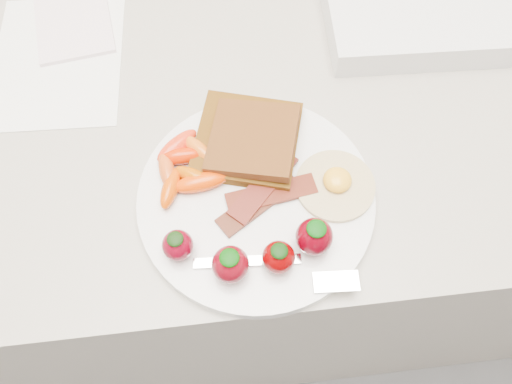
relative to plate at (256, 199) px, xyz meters
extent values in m
cube|color=gray|center=(-0.03, 0.17, -0.46)|extent=(2.00, 0.60, 0.90)
cylinder|color=white|center=(0.00, 0.00, 0.00)|extent=(0.27, 0.27, 0.02)
cube|color=#472605|center=(0.00, 0.07, 0.02)|extent=(0.15, 0.15, 0.01)
cube|color=#3E1607|center=(0.00, 0.06, 0.03)|extent=(0.12, 0.12, 0.02)
cylinder|color=beige|center=(0.09, 0.00, 0.01)|extent=(0.10, 0.10, 0.01)
ellipsoid|color=#F3A925|center=(0.09, 0.00, 0.02)|extent=(0.04, 0.04, 0.02)
cube|color=black|center=(0.00, -0.01, 0.01)|extent=(0.10, 0.08, 0.00)
cube|color=black|center=(0.02, 0.00, 0.01)|extent=(0.11, 0.04, 0.00)
cube|color=black|center=(0.01, 0.01, 0.02)|extent=(0.09, 0.09, 0.00)
ellipsoid|color=red|center=(-0.08, 0.06, 0.02)|extent=(0.06, 0.02, 0.02)
ellipsoid|color=#BA5000|center=(-0.07, 0.03, 0.02)|extent=(0.05, 0.04, 0.02)
ellipsoid|color=#CF4200|center=(-0.09, 0.02, 0.02)|extent=(0.03, 0.05, 0.02)
ellipsoid|color=#DA5F15|center=(-0.06, 0.06, 0.02)|extent=(0.05, 0.05, 0.02)
ellipsoid|color=red|center=(-0.08, 0.07, 0.02)|extent=(0.06, 0.05, 0.02)
ellipsoid|color=#E03B00|center=(-0.06, 0.02, 0.02)|extent=(0.07, 0.03, 0.02)
ellipsoid|color=#CB4E19|center=(-0.10, 0.04, 0.02)|extent=(0.03, 0.05, 0.02)
ellipsoid|color=#600212|center=(-0.09, -0.06, 0.03)|extent=(0.03, 0.03, 0.04)
ellipsoid|color=black|center=(-0.09, -0.06, 0.05)|extent=(0.02, 0.02, 0.01)
ellipsoid|color=#5F040F|center=(-0.04, -0.08, 0.03)|extent=(0.04, 0.04, 0.04)
ellipsoid|color=#053C05|center=(-0.04, -0.08, 0.05)|extent=(0.02, 0.02, 0.01)
ellipsoid|color=#620001|center=(0.01, -0.08, 0.03)|extent=(0.03, 0.03, 0.04)
ellipsoid|color=black|center=(0.01, -0.08, 0.05)|extent=(0.02, 0.02, 0.01)
ellipsoid|color=#51000A|center=(0.05, -0.06, 0.03)|extent=(0.04, 0.04, 0.04)
ellipsoid|color=#053C07|center=(0.05, -0.06, 0.05)|extent=(0.02, 0.02, 0.01)
cube|color=white|center=(-0.02, -0.08, 0.01)|extent=(0.11, 0.02, 0.00)
cube|color=white|center=(0.07, -0.11, 0.01)|extent=(0.05, 0.02, 0.00)
cube|color=white|center=(-0.24, 0.24, -0.01)|extent=(0.18, 0.23, 0.00)
cube|color=silver|center=(-0.22, 0.31, 0.00)|extent=(0.12, 0.16, 0.01)
camera|label=1|loc=(-0.03, -0.24, 0.52)|focal=35.00mm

